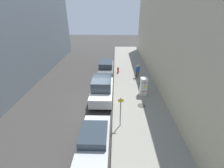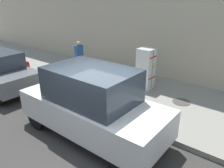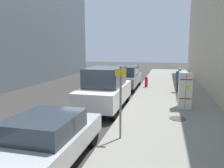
{
  "view_description": "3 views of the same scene",
  "coord_description": "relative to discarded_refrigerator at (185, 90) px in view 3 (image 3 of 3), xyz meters",
  "views": [
    {
      "loc": [
        -1.74,
        11.81,
        7.8
      ],
      "look_at": [
        -1.4,
        -1.69,
        1.0
      ],
      "focal_mm": 24.0,
      "sensor_mm": 36.0,
      "label": 1
    },
    {
      "loc": [
        3.66,
        3.51,
        3.98
      ],
      "look_at": [
        -2.14,
        -1.1,
        1.05
      ],
      "focal_mm": 35.0,
      "sensor_mm": 36.0,
      "label": 2
    },
    {
      "loc": [
        -3.49,
        10.14,
        3.11
      ],
      "look_at": [
        -0.51,
        -1.9,
        1.09
      ],
      "focal_mm": 35.0,
      "sensor_mm": 36.0,
      "label": 3
    }
  ],
  "objects": [
    {
      "name": "parked_suv_gray",
      "position": [
        3.97,
        -5.61,
        -0.16
      ],
      "size": [
        1.87,
        4.78,
        1.76
      ],
      "color": "slate",
      "rests_on": "ground"
    },
    {
      "name": "parked_sedan_silver",
      "position": [
        3.97,
        6.49,
        -0.34
      ],
      "size": [
        1.8,
        4.59,
        1.4
      ],
      "color": "silver",
      "rests_on": "ground"
    },
    {
      "name": "pedestrian_walking_far",
      "position": [
        0.05,
        -4.17,
        0.05
      ],
      "size": [
        0.47,
        0.22,
        1.64
      ],
      "rotation": [
        0.0,
        0.0,
        2.54
      ],
      "color": "#333338",
      "rests_on": "sidewalk_slab"
    },
    {
      "name": "discarded_refrigerator",
      "position": [
        0.0,
        0.0,
        0.0
      ],
      "size": [
        0.63,
        0.67,
        1.8
      ],
      "color": "silver",
      "rests_on": "sidewalk_slab"
    },
    {
      "name": "manhole_cover",
      "position": [
        0.4,
        1.9,
        -0.89
      ],
      "size": [
        0.7,
        0.7,
        0.02
      ],
      "primitive_type": "cylinder",
      "color": "#47443F",
      "rests_on": "sidewalk_slab"
    },
    {
      "name": "trash_bag",
      "position": [
        -0.15,
        -1.94,
        -0.61
      ],
      "size": [
        0.58,
        0.58,
        0.58
      ],
      "primitive_type": "sphere",
      "color": "black",
      "rests_on": "sidewalk_slab"
    },
    {
      "name": "street_sign_post",
      "position": [
        2.35,
        4.46,
        0.45
      ],
      "size": [
        0.36,
        0.07,
        2.39
      ],
      "color": "slate",
      "rests_on": "sidewalk_slab"
    },
    {
      "name": "parked_van_white",
      "position": [
        3.97,
        0.51,
        0.01
      ],
      "size": [
        1.94,
        4.62,
        2.16
      ],
      "color": "silver",
      "rests_on": "ground"
    },
    {
      "name": "ground_plane",
      "position": [
        4.46,
        1.04,
        -1.07
      ],
      "size": [
        80.0,
        80.0,
        0.0
      ],
      "primitive_type": "plane",
      "color": "#383533"
    },
    {
      "name": "fire_hydrant",
      "position": [
        2.39,
        -5.55,
        -0.49
      ],
      "size": [
        0.22,
        0.22,
        0.81
      ],
      "color": "red",
      "rests_on": "sidewalk_slab"
    },
    {
      "name": "sidewalk_slab",
      "position": [
        0.58,
        1.04,
        -0.99
      ],
      "size": [
        4.68,
        44.0,
        0.17
      ],
      "primitive_type": "cube",
      "color": "gray",
      "rests_on": "ground"
    }
  ]
}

